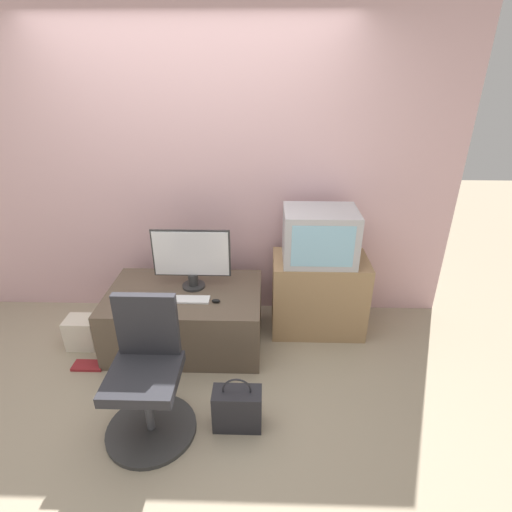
{
  "coord_description": "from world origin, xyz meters",
  "views": [
    {
      "loc": [
        0.59,
        -1.99,
        2.16
      ],
      "look_at": [
        0.5,
        0.9,
        0.74
      ],
      "focal_mm": 28.0,
      "sensor_mm": 36.0,
      "label": 1
    }
  ],
  "objects_px": {
    "cardboard_box_lower": "(82,332)",
    "handbag": "(237,408)",
    "keyboard": "(187,299)",
    "main_monitor": "(192,257)",
    "office_chair": "(147,382)",
    "mouse": "(216,301)",
    "crt_tv": "(320,236)",
    "book": "(88,366)"
  },
  "relations": [
    {
      "from": "main_monitor",
      "to": "office_chair",
      "type": "distance_m",
      "value": 1.05
    },
    {
      "from": "handbag",
      "to": "book",
      "type": "distance_m",
      "value": 1.32
    },
    {
      "from": "keyboard",
      "to": "crt_tv",
      "type": "xyz_separation_m",
      "value": [
        1.03,
        0.35,
        0.4
      ]
    },
    {
      "from": "keyboard",
      "to": "handbag",
      "type": "height_order",
      "value": "keyboard"
    },
    {
      "from": "office_chair",
      "to": "cardboard_box_lower",
      "type": "relative_size",
      "value": 3.45
    },
    {
      "from": "office_chair",
      "to": "cardboard_box_lower",
      "type": "xyz_separation_m",
      "value": [
        -0.79,
        0.8,
        -0.24
      ]
    },
    {
      "from": "main_monitor",
      "to": "book",
      "type": "bearing_deg",
      "value": -151.44
    },
    {
      "from": "crt_tv",
      "to": "office_chair",
      "type": "height_order",
      "value": "crt_tv"
    },
    {
      "from": "main_monitor",
      "to": "crt_tv",
      "type": "xyz_separation_m",
      "value": [
        1.02,
        0.14,
        0.14
      ]
    },
    {
      "from": "mouse",
      "to": "handbag",
      "type": "height_order",
      "value": "mouse"
    },
    {
      "from": "crt_tv",
      "to": "office_chair",
      "type": "xyz_separation_m",
      "value": [
        -1.15,
        -1.11,
        -0.52
      ]
    },
    {
      "from": "mouse",
      "to": "crt_tv",
      "type": "height_order",
      "value": "crt_tv"
    },
    {
      "from": "mouse",
      "to": "handbag",
      "type": "xyz_separation_m",
      "value": [
        0.21,
        -0.72,
        -0.35
      ]
    },
    {
      "from": "handbag",
      "to": "book",
      "type": "bearing_deg",
      "value": 156.65
    },
    {
      "from": "keyboard",
      "to": "mouse",
      "type": "bearing_deg",
      "value": -6.96
    },
    {
      "from": "crt_tv",
      "to": "cardboard_box_lower",
      "type": "bearing_deg",
      "value": -171.0
    },
    {
      "from": "crt_tv",
      "to": "book",
      "type": "relative_size",
      "value": 2.43
    },
    {
      "from": "mouse",
      "to": "cardboard_box_lower",
      "type": "xyz_separation_m",
      "value": [
        -1.14,
        0.07,
        -0.37
      ]
    },
    {
      "from": "cardboard_box_lower",
      "to": "handbag",
      "type": "height_order",
      "value": "handbag"
    },
    {
      "from": "crt_tv",
      "to": "cardboard_box_lower",
      "type": "distance_m",
      "value": 2.11
    },
    {
      "from": "main_monitor",
      "to": "office_chair",
      "type": "bearing_deg",
      "value": -97.97
    },
    {
      "from": "keyboard",
      "to": "handbag",
      "type": "relative_size",
      "value": 0.86
    },
    {
      "from": "main_monitor",
      "to": "cardboard_box_lower",
      "type": "xyz_separation_m",
      "value": [
        -0.93,
        -0.17,
        -0.62
      ]
    },
    {
      "from": "book",
      "to": "cardboard_box_lower",
      "type": "bearing_deg",
      "value": 117.41
    },
    {
      "from": "cardboard_box_lower",
      "to": "book",
      "type": "distance_m",
      "value": 0.32
    },
    {
      "from": "cardboard_box_lower",
      "to": "handbag",
      "type": "distance_m",
      "value": 1.56
    },
    {
      "from": "main_monitor",
      "to": "office_chair",
      "type": "height_order",
      "value": "main_monitor"
    },
    {
      "from": "main_monitor",
      "to": "crt_tv",
      "type": "distance_m",
      "value": 1.04
    },
    {
      "from": "main_monitor",
      "to": "keyboard",
      "type": "relative_size",
      "value": 1.82
    },
    {
      "from": "book",
      "to": "handbag",
      "type": "bearing_deg",
      "value": -23.35
    },
    {
      "from": "book",
      "to": "crt_tv",
      "type": "bearing_deg",
      "value": 17.52
    },
    {
      "from": "keyboard",
      "to": "office_chair",
      "type": "relative_size",
      "value": 0.37
    },
    {
      "from": "mouse",
      "to": "keyboard",
      "type": "bearing_deg",
      "value": 173.04
    },
    {
      "from": "cardboard_box_lower",
      "to": "keyboard",
      "type": "bearing_deg",
      "value": -2.66
    },
    {
      "from": "keyboard",
      "to": "mouse",
      "type": "xyz_separation_m",
      "value": [
        0.23,
        -0.03,
        0.01
      ]
    },
    {
      "from": "keyboard",
      "to": "cardboard_box_lower",
      "type": "distance_m",
      "value": 0.98
    },
    {
      "from": "keyboard",
      "to": "mouse",
      "type": "distance_m",
      "value": 0.23
    },
    {
      "from": "cardboard_box_lower",
      "to": "handbag",
      "type": "relative_size",
      "value": 0.67
    },
    {
      "from": "handbag",
      "to": "main_monitor",
      "type": "bearing_deg",
      "value": 113.73
    },
    {
      "from": "main_monitor",
      "to": "handbag",
      "type": "xyz_separation_m",
      "value": [
        0.42,
        -0.95,
        -0.61
      ]
    },
    {
      "from": "keyboard",
      "to": "crt_tv",
      "type": "height_order",
      "value": "crt_tv"
    },
    {
      "from": "mouse",
      "to": "cardboard_box_lower",
      "type": "bearing_deg",
      "value": 176.49
    }
  ]
}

